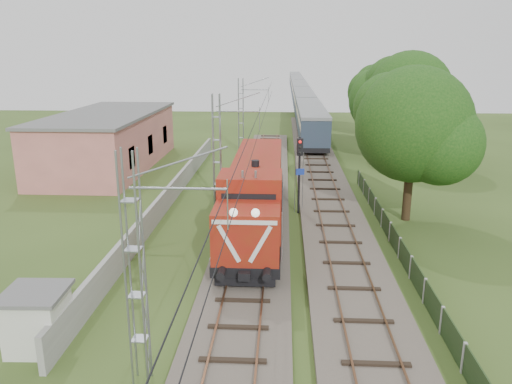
# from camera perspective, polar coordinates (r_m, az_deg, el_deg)

# --- Properties ---
(ground) EXTENTS (140.00, 140.00, 0.00)m
(ground) POSITION_cam_1_polar(r_m,az_deg,el_deg) (24.88, -0.98, -9.91)
(ground) COLOR #33481B
(ground) RESTS_ON ground
(track_main) EXTENTS (4.20, 70.00, 0.45)m
(track_main) POSITION_cam_1_polar(r_m,az_deg,el_deg) (31.26, -0.06, -4.04)
(track_main) COLOR #6B6054
(track_main) RESTS_ON ground
(track_side) EXTENTS (4.20, 80.00, 0.45)m
(track_side) POSITION_cam_1_polar(r_m,az_deg,el_deg) (43.80, 7.45, 1.65)
(track_side) COLOR #6B6054
(track_side) RESTS_ON ground
(catenary) EXTENTS (3.31, 70.00, 8.00)m
(catenary) POSITION_cam_1_polar(r_m,az_deg,el_deg) (35.32, -4.40, 4.75)
(catenary) COLOR gray
(catenary) RESTS_ON ground
(boundary_wall) EXTENTS (0.25, 40.00, 1.50)m
(boundary_wall) POSITION_cam_1_polar(r_m,az_deg,el_deg) (36.72, -9.80, -0.31)
(boundary_wall) COLOR #9E9E99
(boundary_wall) RESTS_ON ground
(station_building) EXTENTS (8.40, 20.40, 5.22)m
(station_building) POSITION_cam_1_polar(r_m,az_deg,el_deg) (49.93, -16.45, 5.75)
(station_building) COLOR #D37B71
(station_building) RESTS_ON ground
(fence) EXTENTS (0.12, 32.00, 1.20)m
(fence) POSITION_cam_1_polar(r_m,az_deg,el_deg) (28.06, 16.09, -6.16)
(fence) COLOR black
(fence) RESTS_ON ground
(locomotive) EXTENTS (3.23, 18.45, 4.68)m
(locomotive) POSITION_cam_1_polar(r_m,az_deg,el_deg) (30.97, -0.02, 0.04)
(locomotive) COLOR black
(locomotive) RESTS_ON ground
(coach_rake) EXTENTS (3.15, 117.78, 3.64)m
(coach_rake) POSITION_cam_1_polar(r_m,az_deg,el_deg) (110.06, 5.00, 11.48)
(coach_rake) COLOR black
(coach_rake) RESTS_ON ground
(signal_post) EXTENTS (0.58, 0.46, 5.30)m
(signal_post) POSITION_cam_1_polar(r_m,az_deg,el_deg) (33.58, 5.00, 3.45)
(signal_post) COLOR black
(signal_post) RESTS_ON ground
(relay_hut) EXTENTS (2.34, 2.34, 2.32)m
(relay_hut) POSITION_cam_1_polar(r_m,az_deg,el_deg) (20.83, -23.71, -13.17)
(relay_hut) COLOR silver
(relay_hut) RESTS_ON ground
(tree_a) EXTENTS (7.72, 7.35, 10.01)m
(tree_a) POSITION_cam_1_polar(r_m,az_deg,el_deg) (33.27, 17.71, 7.21)
(tree_a) COLOR #3D2B19
(tree_a) RESTS_ON ground
(tree_b) EXTENTS (8.42, 8.01, 10.91)m
(tree_b) POSITION_cam_1_polar(r_m,az_deg,el_deg) (50.82, 17.25, 10.61)
(tree_b) COLOR #3D2B19
(tree_b) RESTS_ON ground
(tree_c) EXTENTS (7.25, 6.91, 9.40)m
(tree_c) POSITION_cam_1_polar(r_m,az_deg,el_deg) (53.48, 14.35, 10.04)
(tree_c) COLOR #3D2B19
(tree_c) RESTS_ON ground
(tree_d) EXTENTS (7.45, 7.09, 9.66)m
(tree_d) POSITION_cam_1_polar(r_m,az_deg,el_deg) (65.77, 14.56, 11.16)
(tree_d) COLOR #3D2B19
(tree_d) RESTS_ON ground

